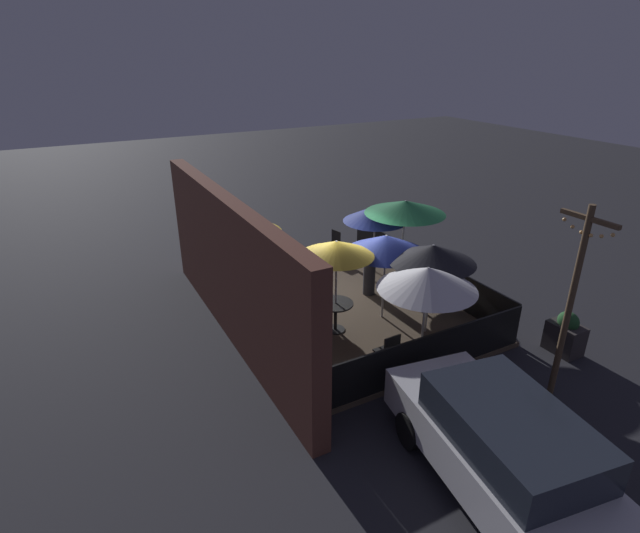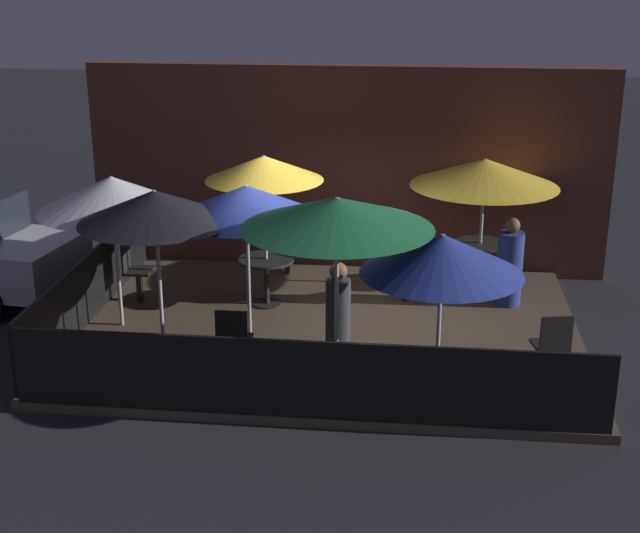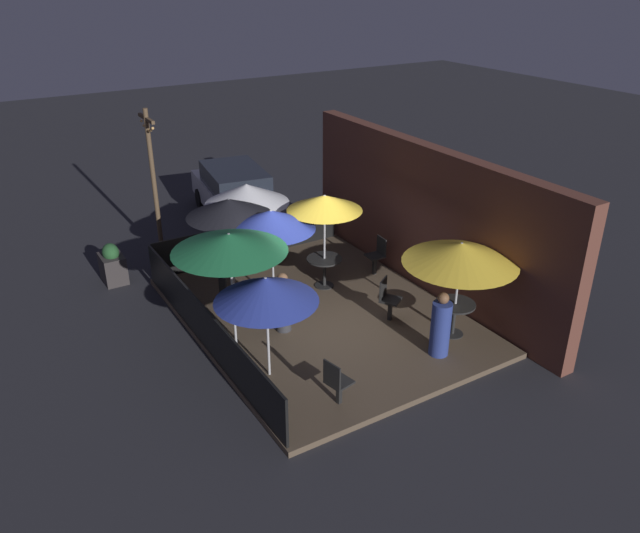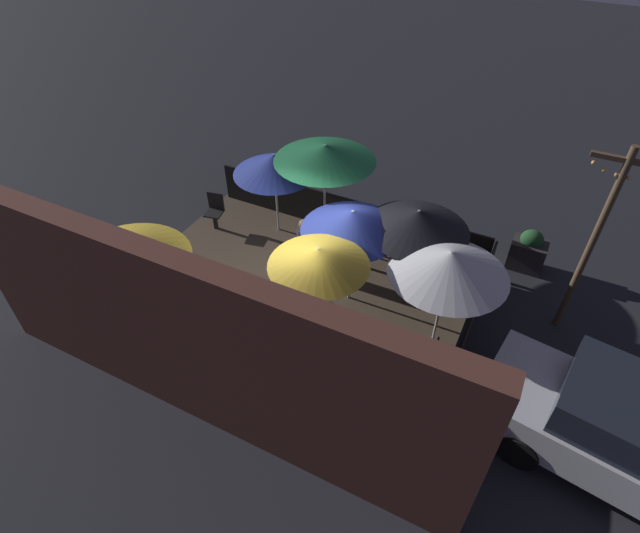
# 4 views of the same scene
# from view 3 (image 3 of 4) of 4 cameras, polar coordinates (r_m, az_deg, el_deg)

# --- Properties ---
(ground_plane) EXTENTS (60.00, 60.00, 0.00)m
(ground_plane) POSITION_cam_3_polar(r_m,az_deg,el_deg) (13.87, -0.10, -4.65)
(ground_plane) COLOR #26262B
(patio_deck) EXTENTS (7.03, 5.38, 0.12)m
(patio_deck) POSITION_cam_3_polar(r_m,az_deg,el_deg) (13.84, -0.10, -4.44)
(patio_deck) COLOR brown
(patio_deck) RESTS_ON ground_plane
(building_wall) EXTENTS (8.63, 0.36, 3.46)m
(building_wall) POSITION_cam_3_polar(r_m,az_deg,el_deg) (14.69, 9.71, 4.27)
(building_wall) COLOR brown
(building_wall) RESTS_ON ground_plane
(fence_front) EXTENTS (6.83, 0.05, 0.95)m
(fence_front) POSITION_cam_3_polar(r_m,az_deg,el_deg) (12.60, -10.50, -5.42)
(fence_front) COLOR black
(fence_front) RESTS_ON patio_deck
(fence_side_left) EXTENTS (0.05, 5.18, 0.95)m
(fence_side_left) POSITION_cam_3_polar(r_m,az_deg,el_deg) (16.35, -6.42, 2.47)
(fence_side_left) COLOR black
(fence_side_left) RESTS_ON patio_deck
(patio_umbrella_0) EXTENTS (1.72, 1.72, 2.28)m
(patio_umbrella_0) POSITION_cam_3_polar(r_m,az_deg,el_deg) (14.08, 0.42, 5.82)
(patio_umbrella_0) COLOR #B2B2B7
(patio_umbrella_0) RESTS_ON patio_deck
(patio_umbrella_1) EXTENTS (2.30, 2.30, 2.07)m
(patio_umbrella_1) POSITION_cam_3_polar(r_m,az_deg,el_deg) (12.48, 12.76, 1.22)
(patio_umbrella_1) COLOR #B2B2B7
(patio_umbrella_1) RESTS_ON patio_deck
(patio_umbrella_2) EXTENTS (1.97, 1.97, 2.22)m
(patio_umbrella_2) POSITION_cam_3_polar(r_m,az_deg,el_deg) (14.22, -8.31, 5.35)
(patio_umbrella_2) COLOR #B2B2B7
(patio_umbrella_2) RESTS_ON patio_deck
(patio_umbrella_3) EXTENTS (1.88, 1.88, 2.04)m
(patio_umbrella_3) POSITION_cam_3_polar(r_m,az_deg,el_deg) (10.96, -4.97, -2.11)
(patio_umbrella_3) COLOR #B2B2B7
(patio_umbrella_3) RESTS_ON patio_deck
(patio_umbrella_4) EXTENTS (1.93, 1.93, 2.19)m
(patio_umbrella_4) POSITION_cam_3_polar(r_m,az_deg,el_deg) (13.51, -4.49, 4.27)
(patio_umbrella_4) COLOR #B2B2B7
(patio_umbrella_4) RESTS_ON patio_deck
(patio_umbrella_5) EXTENTS (2.07, 2.07, 2.17)m
(patio_umbrella_5) POSITION_cam_3_polar(r_m,az_deg,el_deg) (15.28, -6.72, 6.63)
(patio_umbrella_5) COLOR #B2B2B7
(patio_umbrella_5) RESTS_ON patio_deck
(patio_umbrella_6) EXTENTS (2.19, 2.19, 2.47)m
(patio_umbrella_6) POSITION_cam_3_polar(r_m,az_deg,el_deg) (11.68, -8.30, 2.18)
(patio_umbrella_6) COLOR #B2B2B7
(patio_umbrella_6) RESTS_ON patio_deck
(dining_table_0) EXTENTS (0.84, 0.84, 0.73)m
(dining_table_0) POSITION_cam_3_polar(r_m,az_deg,el_deg) (14.67, 0.40, 0.22)
(dining_table_0) COLOR black
(dining_table_0) RESTS_ON patio_deck
(dining_table_1) EXTENTS (0.83, 0.83, 0.73)m
(dining_table_1) POSITION_cam_3_polar(r_m,az_deg,el_deg) (13.05, 12.21, -3.90)
(dining_table_1) COLOR black
(dining_table_1) RESTS_ON patio_deck
(patio_chair_0) EXTENTS (0.40, 0.40, 0.92)m
(patio_chair_0) POSITION_cam_3_polar(r_m,az_deg,el_deg) (13.70, -8.38, -2.38)
(patio_chair_0) COLOR black
(patio_chair_0) RESTS_ON patio_deck
(patio_chair_1) EXTENTS (0.55, 0.55, 0.95)m
(patio_chair_1) POSITION_cam_3_polar(r_m,az_deg,el_deg) (13.40, 6.22, -2.86)
(patio_chair_1) COLOR black
(patio_chair_1) RESTS_ON patio_deck
(patio_chair_2) EXTENTS (0.42, 0.42, 0.94)m
(patio_chair_2) POSITION_cam_3_polar(r_m,az_deg,el_deg) (16.26, -3.59, 2.60)
(patio_chair_2) COLOR black
(patio_chair_2) RESTS_ON patio_deck
(patio_chair_3) EXTENTS (0.47, 0.47, 0.91)m
(patio_chair_3) POSITION_cam_3_polar(r_m,az_deg,el_deg) (10.87, 1.52, -10.45)
(patio_chair_3) COLOR black
(patio_chair_3) RESTS_ON patio_deck
(patio_chair_4) EXTENTS (0.43, 0.43, 0.95)m
(patio_chair_4) POSITION_cam_3_polar(r_m,az_deg,el_deg) (15.35, 5.25, 1.13)
(patio_chair_4) COLOR black
(patio_chair_4) RESTS_ON patio_deck
(patron_0) EXTENTS (0.39, 0.39, 1.32)m
(patron_0) POSITION_cam_3_polar(r_m,az_deg,el_deg) (12.92, -3.40, -3.47)
(patron_0) COLOR #333338
(patron_0) RESTS_ON patio_deck
(patron_1) EXTENTS (0.55, 0.55, 1.35)m
(patron_1) POSITION_cam_3_polar(r_m,az_deg,el_deg) (12.35, 10.96, -5.45)
(patron_1) COLOR navy
(patron_1) RESTS_ON patio_deck
(planter_box) EXTENTS (0.75, 0.53, 1.00)m
(planter_box) POSITION_cam_3_polar(r_m,az_deg,el_deg) (16.03, -18.44, 0.16)
(planter_box) COLOR #332D2D
(planter_box) RESTS_ON ground_plane
(light_post) EXTENTS (1.10, 0.12, 3.91)m
(light_post) POSITION_cam_3_polar(r_m,az_deg,el_deg) (16.56, -15.00, 7.93)
(light_post) COLOR brown
(light_post) RESTS_ON ground_plane
(parked_car_0) EXTENTS (4.78, 2.36, 1.62)m
(parked_car_0) POSITION_cam_3_polar(r_m,az_deg,el_deg) (19.05, -7.72, 6.65)
(parked_car_0) COLOR silver
(parked_car_0) RESTS_ON ground_plane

